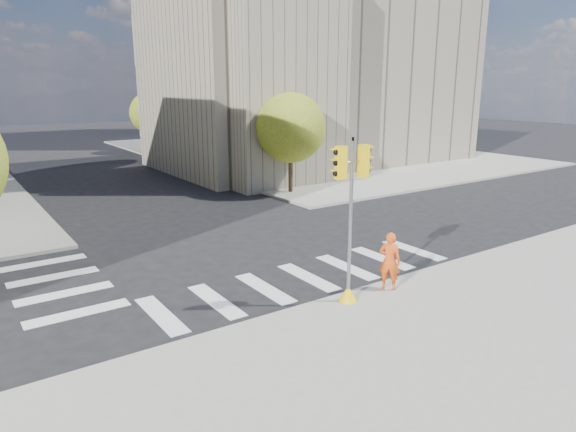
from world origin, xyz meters
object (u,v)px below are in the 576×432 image
at_px(lamp_near, 263,115).
at_px(photographer, 390,261).
at_px(traffic_signal, 350,234).
at_px(lamp_far, 179,108).

distance_m(lamp_near, photographer, 20.11).
relative_size(traffic_signal, photographer, 2.62).
height_order(traffic_signal, photographer, traffic_signal).
xyz_separation_m(lamp_far, traffic_signal, (-8.51, -32.61, -2.29)).
distance_m(lamp_far, traffic_signal, 33.78).
xyz_separation_m(lamp_near, photographer, (-6.78, -18.61, -3.47)).
relative_size(lamp_near, photographer, 4.24).
bearing_deg(lamp_far, lamp_near, -90.00).
bearing_deg(photographer, lamp_far, -46.14).
bearing_deg(lamp_far, photographer, -101.75).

